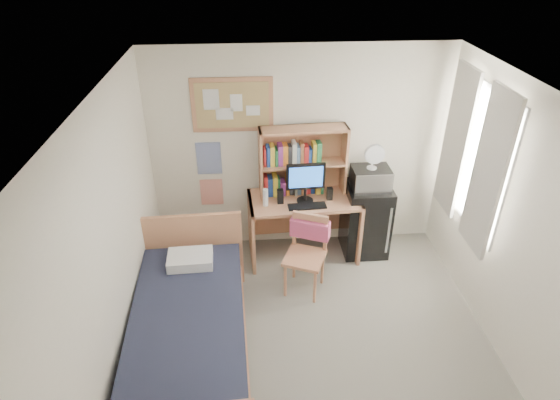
{
  "coord_description": "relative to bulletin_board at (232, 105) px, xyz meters",
  "views": [
    {
      "loc": [
        -0.6,
        -3.11,
        3.71
      ],
      "look_at": [
        -0.29,
        1.2,
        1.15
      ],
      "focal_mm": 30.0,
      "sensor_mm": 36.0,
      "label": 1
    }
  ],
  "objects": [
    {
      "name": "bed",
      "position": [
        -0.46,
        -1.95,
        -1.62
      ],
      "size": [
        1.18,
        2.22,
        0.6
      ],
      "primitive_type": "cube",
      "rotation": [
        0.0,
        0.0,
        0.04
      ],
      "color": "#1B1E31",
      "rests_on": "floor"
    },
    {
      "name": "ceiling",
      "position": [
        0.78,
        -2.08,
        0.68
      ],
      "size": [
        3.6,
        4.2,
        0.02
      ],
      "primitive_type": "cube",
      "color": "silver",
      "rests_on": "wall_back"
    },
    {
      "name": "microwave",
      "position": [
        1.62,
        -0.3,
        -0.85
      ],
      "size": [
        0.45,
        0.35,
        0.26
      ],
      "primitive_type": "cube",
      "rotation": [
        0.0,
        0.0,
        0.01
      ],
      "color": "silver",
      "rests_on": "mini_fridge"
    },
    {
      "name": "curtain_right",
      "position": [
        2.5,
        -0.48,
        -0.32
      ],
      "size": [
        0.04,
        0.55,
        1.7
      ],
      "primitive_type": "cube",
      "color": "beige",
      "rests_on": "wall_right"
    },
    {
      "name": "wall_left",
      "position": [
        -1.02,
        -2.08,
        -0.62
      ],
      "size": [
        0.04,
        4.2,
        2.6
      ],
      "primitive_type": "cube",
      "color": "white",
      "rests_on": "floor"
    },
    {
      "name": "floor",
      "position": [
        0.78,
        -2.08,
        -1.93
      ],
      "size": [
        3.6,
        4.2,
        0.02
      ],
      "primitive_type": "cube",
      "color": "gray",
      "rests_on": "ground"
    },
    {
      "name": "poster_wave",
      "position": [
        -0.32,
        0.01,
        -0.67
      ],
      "size": [
        0.3,
        0.01,
        0.42
      ],
      "primitive_type": "cube",
      "color": "#263F9A",
      "rests_on": "wall_back"
    },
    {
      "name": "speaker_right",
      "position": [
        1.12,
        -0.38,
        -1.0
      ],
      "size": [
        0.07,
        0.07,
        0.16
      ],
      "primitive_type": "cube",
      "rotation": [
        0.0,
        0.0,
        0.06
      ],
      "color": "black",
      "rests_on": "desk"
    },
    {
      "name": "desk",
      "position": [
        0.82,
        -0.34,
        -1.5
      ],
      "size": [
        1.38,
        0.75,
        0.84
      ],
      "primitive_type": "cube",
      "rotation": [
        0.0,
        0.0,
        0.06
      ],
      "color": "tan",
      "rests_on": "floor"
    },
    {
      "name": "pillow",
      "position": [
        -0.49,
        -1.2,
        -1.27
      ],
      "size": [
        0.48,
        0.35,
        0.11
      ],
      "primitive_type": "cube",
      "rotation": [
        0.0,
        0.0,
        0.04
      ],
      "color": "white",
      "rests_on": "bed"
    },
    {
      "name": "monitor",
      "position": [
        0.82,
        -0.4,
        -0.84
      ],
      "size": [
        0.46,
        0.06,
        0.49
      ],
      "primitive_type": "cube",
      "rotation": [
        0.0,
        0.0,
        0.06
      ],
      "color": "black",
      "rests_on": "desk"
    },
    {
      "name": "hutch",
      "position": [
        0.81,
        -0.19,
        -0.65
      ],
      "size": [
        1.06,
        0.33,
        0.85
      ],
      "primitive_type": "cube",
      "rotation": [
        0.0,
        0.0,
        0.06
      ],
      "color": "tan",
      "rests_on": "desk"
    },
    {
      "name": "speaker_left",
      "position": [
        0.52,
        -0.42,
        -0.99
      ],
      "size": [
        0.08,
        0.08,
        0.18
      ],
      "primitive_type": "cube",
      "rotation": [
        0.0,
        0.0,
        0.06
      ],
      "color": "black",
      "rests_on": "desk"
    },
    {
      "name": "hoodie",
      "position": [
        0.83,
        -0.83,
        -1.19
      ],
      "size": [
        0.47,
        0.3,
        0.21
      ],
      "primitive_type": "cube",
      "rotation": [
        0.0,
        0.0,
        -0.39
      ],
      "color": "#CF4E78",
      "rests_on": "desk_chair"
    },
    {
      "name": "curtain_left",
      "position": [
        2.5,
        -1.28,
        -0.32
      ],
      "size": [
        0.04,
        0.55,
        1.7
      ],
      "primitive_type": "cube",
      "color": "beige",
      "rests_on": "wall_right"
    },
    {
      "name": "water_bottle",
      "position": [
        0.35,
        -0.47,
        -0.97
      ],
      "size": [
        0.07,
        0.07,
        0.22
      ],
      "primitive_type": "cylinder",
      "rotation": [
        0.0,
        0.0,
        0.06
      ],
      "color": "white",
      "rests_on": "desk"
    },
    {
      "name": "mini_fridge",
      "position": [
        1.62,
        -0.28,
        -1.45
      ],
      "size": [
        0.56,
        0.56,
        0.94
      ],
      "primitive_type": "cube",
      "rotation": [
        0.0,
        0.0,
        0.01
      ],
      "color": "black",
      "rests_on": "floor"
    },
    {
      "name": "poster_japan",
      "position": [
        -0.32,
        0.01,
        -1.14
      ],
      "size": [
        0.28,
        0.01,
        0.36
      ],
      "primitive_type": "cube",
      "color": "#E74228",
      "rests_on": "wall_back"
    },
    {
      "name": "bulletin_board",
      "position": [
        0.0,
        0.0,
        0.0
      ],
      "size": [
        0.94,
        0.03,
        0.64
      ],
      "primitive_type": "cube",
      "color": "tan",
      "rests_on": "wall_back"
    },
    {
      "name": "window_unit",
      "position": [
        2.53,
        -0.88,
        -0.32
      ],
      "size": [
        0.1,
        1.4,
        1.7
      ],
      "primitive_type": "cube",
      "color": "white",
      "rests_on": "wall_right"
    },
    {
      "name": "desk_chair",
      "position": [
        0.76,
        -1.01,
        -1.45
      ],
      "size": [
        0.61,
        0.61,
        0.94
      ],
      "primitive_type": "cube",
      "rotation": [
        0.0,
        0.0,
        -0.39
      ],
      "color": "tan",
      "rests_on": "floor"
    },
    {
      "name": "wall_right",
      "position": [
        2.58,
        -2.08,
        -0.62
      ],
      "size": [
        0.04,
        4.2,
        2.6
      ],
      "primitive_type": "cube",
      "color": "white",
      "rests_on": "floor"
    },
    {
      "name": "keyboard",
      "position": [
        0.83,
        -0.54,
        -1.07
      ],
      "size": [
        0.46,
        0.17,
        0.02
      ],
      "primitive_type": "cube",
      "rotation": [
        0.0,
        0.0,
        0.06
      ],
      "color": "black",
      "rests_on": "desk"
    },
    {
      "name": "wall_back",
      "position": [
        0.78,
        0.02,
        -0.62
      ],
      "size": [
        3.6,
        0.04,
        2.6
      ],
      "primitive_type": "cube",
      "color": "white",
      "rests_on": "floor"
    },
    {
      "name": "desk_fan",
      "position": [
        1.62,
        -0.3,
        -0.57
      ],
      "size": [
        0.24,
        0.24,
        0.29
      ],
      "primitive_type": "cylinder",
      "rotation": [
        0.0,
        0.0,
        0.01
      ],
      "color": "white",
      "rests_on": "microwave"
    }
  ]
}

